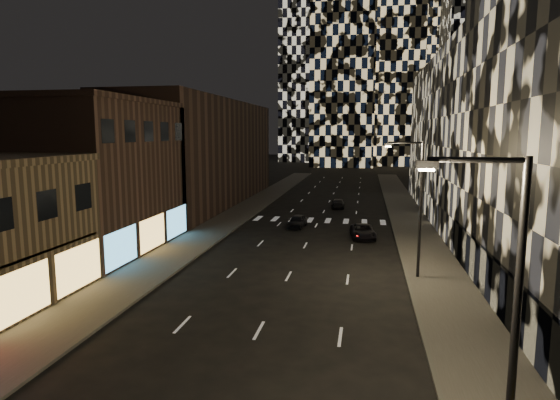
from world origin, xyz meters
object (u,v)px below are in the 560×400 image
at_px(streetlight_near, 505,316).
at_px(streetlight_far, 417,200).
at_px(car_dark_rightlane, 363,231).
at_px(car_dark_midlane, 297,221).
at_px(car_dark_oncoming, 338,203).

bearing_deg(streetlight_near, streetlight_far, 90.00).
height_order(streetlight_far, car_dark_rightlane, streetlight_far).
bearing_deg(streetlight_far, car_dark_rightlane, 106.44).
relative_size(streetlight_near, car_dark_midlane, 2.32).
bearing_deg(streetlight_far, car_dark_midlane, 123.20).
xyz_separation_m(streetlight_far, car_dark_rightlane, (-3.47, 11.75, -4.71)).
bearing_deg(car_dark_midlane, car_dark_rightlane, -24.68).
xyz_separation_m(car_dark_midlane, car_dark_oncoming, (3.39, 13.76, -0.07)).
bearing_deg(car_dark_midlane, streetlight_near, -69.18).
bearing_deg(car_dark_oncoming, streetlight_near, 96.25).
distance_m(streetlight_near, car_dark_rightlane, 32.29).
height_order(car_dark_oncoming, car_dark_rightlane, car_dark_rightlane).
distance_m(streetlight_near, streetlight_far, 20.00).
relative_size(streetlight_near, car_dark_oncoming, 2.20).
distance_m(car_dark_oncoming, car_dark_rightlane, 17.87).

